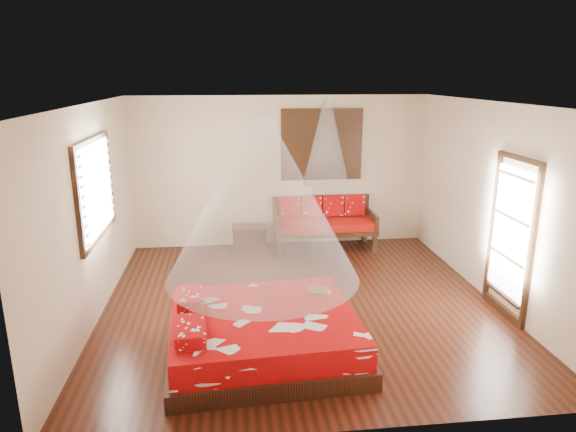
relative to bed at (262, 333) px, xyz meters
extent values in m
cube|color=black|center=(0.63, 1.29, -0.26)|extent=(5.50, 5.50, 0.02)
cube|color=silver|center=(0.63, 1.29, 2.56)|extent=(5.50, 5.50, 0.02)
cube|color=beige|center=(-2.13, 1.29, 1.15)|extent=(0.02, 5.50, 2.80)
cube|color=beige|center=(3.39, 1.29, 1.15)|extent=(0.02, 5.50, 2.80)
cube|color=beige|center=(0.63, 4.05, 1.15)|extent=(5.50, 0.02, 2.80)
cube|color=beige|center=(0.63, -1.47, 1.15)|extent=(5.50, 0.02, 2.80)
cube|color=black|center=(0.02, 0.00, -0.15)|extent=(2.31, 2.11, 0.20)
cube|color=#A70507|center=(0.02, 0.00, 0.10)|extent=(2.20, 2.01, 0.30)
cube|color=#A70507|center=(-0.77, -0.47, 0.32)|extent=(0.35, 0.59, 0.15)
cube|color=#A70507|center=(-0.83, 0.37, 0.32)|extent=(0.35, 0.59, 0.15)
cube|color=black|center=(0.53, 3.24, -0.04)|extent=(0.08, 0.08, 0.42)
cube|color=black|center=(2.26, 3.24, -0.04)|extent=(0.08, 0.08, 0.42)
cube|color=black|center=(0.53, 3.94, -0.04)|extent=(0.08, 0.08, 0.42)
cube|color=black|center=(2.26, 3.94, -0.04)|extent=(0.08, 0.08, 0.42)
cube|color=black|center=(1.40, 3.59, 0.13)|extent=(1.86, 0.83, 0.08)
cube|color=#9C1405|center=(1.40, 3.59, 0.24)|extent=(1.80, 0.77, 0.14)
cube|color=black|center=(1.40, 3.96, 0.42)|extent=(1.86, 0.06, 0.55)
cube|color=black|center=(0.51, 3.59, 0.29)|extent=(0.06, 0.83, 0.30)
cube|color=black|center=(2.28, 3.59, 0.29)|extent=(0.06, 0.83, 0.30)
cube|color=#A70507|center=(0.78, 3.84, 0.50)|extent=(0.39, 0.20, 0.41)
cube|color=#A70507|center=(1.19, 3.84, 0.50)|extent=(0.39, 0.20, 0.41)
cube|color=#A70507|center=(1.60, 3.84, 0.50)|extent=(0.39, 0.20, 0.41)
cube|color=#A70507|center=(2.01, 3.84, 0.50)|extent=(0.39, 0.20, 0.41)
cube|color=black|center=(0.02, 3.74, -0.05)|extent=(0.61, 0.44, 0.39)
cube|color=black|center=(0.02, 3.74, 0.17)|extent=(0.65, 0.49, 0.05)
cube|color=black|center=(1.40, 4.01, 1.65)|extent=(1.52, 0.06, 1.32)
cube|color=black|center=(1.40, 4.00, 1.65)|extent=(1.35, 0.04, 1.10)
cube|color=black|center=(-2.09, 1.49, 1.45)|extent=(0.08, 1.74, 1.34)
cube|color=silver|center=(-2.05, 1.49, 1.45)|extent=(0.04, 1.54, 1.10)
cube|color=black|center=(3.35, 0.69, 0.80)|extent=(0.08, 1.02, 2.16)
cube|color=white|center=(3.33, 0.69, 0.90)|extent=(0.03, 0.82, 1.70)
cylinder|color=brown|center=(0.75, 0.57, 0.26)|extent=(0.27, 0.27, 0.03)
cone|color=white|center=(0.02, 0.00, 1.60)|extent=(2.15, 2.15, 1.80)
cone|color=white|center=(1.40, 3.54, 1.75)|extent=(0.82, 0.82, 1.50)
camera|label=1|loc=(-0.32, -5.38, 2.91)|focal=32.00mm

